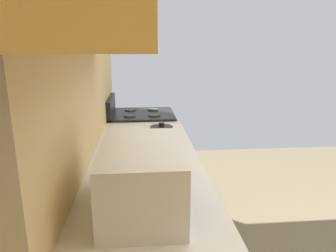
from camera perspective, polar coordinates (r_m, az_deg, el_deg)
The scene contains 5 objects.
wall_back at distance 1.61m, azimuth -18.29°, elevation 8.17°, with size 3.73×0.12×2.83m, color #E7BD76.
oven_range at distance 3.17m, azimuth -4.61°, elevation -5.76°, with size 0.59×0.64×1.09m.
microwave at distance 1.31m, azimuth -4.81°, elevation -9.35°, with size 0.53×0.33×0.27m.
bowl at distance 2.51m, azimuth -1.86°, elevation -0.07°, with size 0.13×0.13×0.04m.
kettle at distance 2.08m, azimuth -1.16°, elevation -1.91°, with size 0.20×0.15×0.16m.
Camera 1 is at (-1.56, 1.40, 1.58)m, focal length 33.35 mm.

